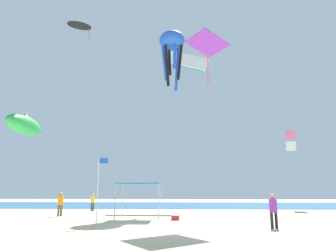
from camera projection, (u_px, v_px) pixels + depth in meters
ground at (168, 230)px, 16.87m from camera, size 110.00×110.00×0.10m
ocean_strip at (176, 205)px, 43.25m from camera, size 110.00×19.19×0.03m
canopy_tent at (140, 185)px, 22.48m from camera, size 3.04×2.78×2.55m
person_near_tent at (60, 202)px, 24.97m from camera, size 0.46×0.50×1.91m
person_leftmost at (93, 200)px, 31.30m from camera, size 0.42×0.46×1.76m
person_central at (273, 208)px, 17.14m from camera, size 0.45×0.44×1.86m
banner_flag at (99, 184)px, 18.83m from camera, size 0.61×0.06×4.02m
cooler_box at (175, 218)px, 21.57m from camera, size 0.57×0.37×0.35m
kite_diamond_purple at (207, 46)px, 25.54m from camera, size 3.73×3.75×4.08m
kite_delta_black at (80, 24)px, 36.46m from camera, size 3.99×3.99×2.50m
kite_octopus_blue at (172, 43)px, 34.78m from camera, size 3.68×3.68×6.72m
kite_box_pink at (291, 141)px, 36.37m from camera, size 1.43×1.40×2.36m
kite_inflatable_green at (25, 125)px, 27.13m from camera, size 1.66×5.48×1.97m
kite_parafoil_white at (187, 61)px, 44.16m from camera, size 6.31×2.32×3.90m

